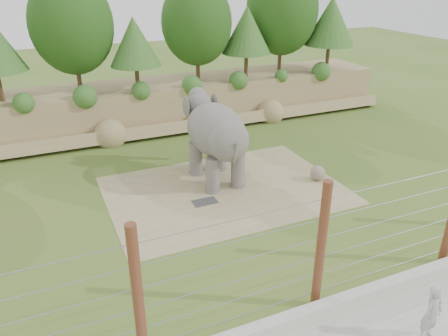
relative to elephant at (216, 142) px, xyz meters
name	(u,v)px	position (x,y,z in m)	size (l,w,h in m)	color
ground	(245,227)	(-0.56, -4.13, -1.86)	(90.00, 90.00, 0.00)	#456924
back_embankment	(160,59)	(0.03, 8.54, 2.11)	(30.00, 5.52, 8.77)	#9B7B59
dirt_patch	(225,190)	(-0.06, -1.13, -1.85)	(10.00, 7.00, 0.02)	#8E8358
drain_grate	(205,202)	(-1.26, -1.77, -1.82)	(1.00, 0.60, 0.03)	#262628
elephant	(216,142)	(0.00, 0.00, 0.00)	(1.96, 4.58, 3.71)	#58544F
stone_ball	(318,173)	(4.19, -1.89, -1.49)	(0.68, 0.68, 0.68)	gray
retaining_wall	(326,309)	(-0.56, -9.13, -1.61)	(26.00, 0.35, 0.50)	#A8A79A
barrier_fence	(321,247)	(-0.56, -8.63, 0.14)	(20.26, 0.26, 4.00)	#602715
zookeeper	(432,313)	(1.43, -10.84, -1.04)	(0.59, 0.39, 1.61)	silver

